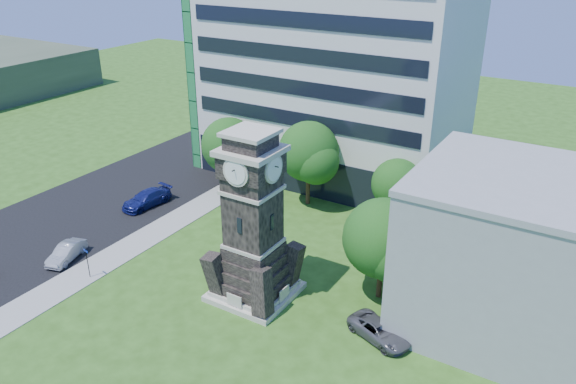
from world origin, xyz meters
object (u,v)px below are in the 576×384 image
Objects in this scene: clock_tower at (253,229)px; car_east_lot at (380,331)px; street_sign at (87,260)px; car_street_north at (147,199)px; park_bench at (241,290)px; car_street_mid at (66,253)px.

clock_tower reaches higher than car_east_lot.
street_sign is (-21.25, -4.78, 0.90)m from car_east_lot.
car_street_north reaches higher than park_bench.
clock_tower is 2.81× the size of car_east_lot.
clock_tower is at bearing 34.29° from street_sign.
clock_tower is 7.01× the size of park_bench.
clock_tower is at bearing 110.48° from car_east_lot.
street_sign is (-11.77, -4.68, -3.77)m from clock_tower.
park_bench is at bearing -134.06° from clock_tower.
street_sign reaches higher than car_street_north.
street_sign is at bearing -58.36° from car_street_north.
car_street_mid is 3.73m from street_sign.
park_bench is 11.81m from street_sign.
car_street_mid is 25.10m from car_east_lot.
street_sign is at bearing -29.45° from car_street_mid.
car_street_mid is at bearing -165.77° from clock_tower.
street_sign is (-11.08, -3.97, 1.03)m from park_bench.
clock_tower is at bearing -14.04° from car_street_north.
park_bench is at bearing 32.31° from street_sign.
car_street_mid is at bearing -166.68° from park_bench.
car_east_lot is at bearing 0.61° from clock_tower.
car_street_mid is 14.95m from park_bench.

